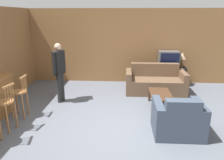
{
  "coord_description": "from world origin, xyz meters",
  "views": [
    {
      "loc": [
        0.18,
        -4.21,
        2.37
      ],
      "look_at": [
        -0.13,
        0.88,
        0.85
      ],
      "focal_mm": 35.0,
      "sensor_mm": 36.0,
      "label": 1
    }
  ],
  "objects_px": {
    "bar_chair_mid": "(5,106)",
    "armchair_near": "(178,120)",
    "tv": "(169,59)",
    "person_by_window": "(59,69)",
    "couch_far": "(155,82)",
    "coffee_table": "(161,96)",
    "table_lamp": "(182,56)",
    "tv_unit": "(167,76)",
    "bar_chair_far": "(19,95)"
  },
  "relations": [
    {
      "from": "couch_far",
      "to": "person_by_window",
      "type": "xyz_separation_m",
      "value": [
        -2.77,
        -0.97,
        0.62
      ]
    },
    {
      "from": "couch_far",
      "to": "table_lamp",
      "type": "height_order",
      "value": "table_lamp"
    },
    {
      "from": "coffee_table",
      "to": "person_by_window",
      "type": "bearing_deg",
      "value": 174.01
    },
    {
      "from": "bar_chair_mid",
      "to": "person_by_window",
      "type": "bearing_deg",
      "value": 67.73
    },
    {
      "from": "table_lamp",
      "to": "person_by_window",
      "type": "distance_m",
      "value": 4.14
    },
    {
      "from": "tv_unit",
      "to": "table_lamp",
      "type": "relative_size",
      "value": 2.36
    },
    {
      "from": "coffee_table",
      "to": "couch_far",
      "type": "bearing_deg",
      "value": 89.18
    },
    {
      "from": "bar_chair_mid",
      "to": "coffee_table",
      "type": "xyz_separation_m",
      "value": [
        3.43,
        1.37,
        -0.21
      ]
    },
    {
      "from": "bar_chair_mid",
      "to": "armchair_near",
      "type": "distance_m",
      "value": 3.59
    },
    {
      "from": "bar_chair_mid",
      "to": "armchair_near",
      "type": "height_order",
      "value": "bar_chair_mid"
    },
    {
      "from": "bar_chair_far",
      "to": "tv_unit",
      "type": "height_order",
      "value": "bar_chair_far"
    },
    {
      "from": "bar_chair_mid",
      "to": "table_lamp",
      "type": "bearing_deg",
      "value": 37.66
    },
    {
      "from": "tv",
      "to": "bar_chair_mid",
      "type": "bearing_deg",
      "value": -139.32
    },
    {
      "from": "bar_chair_mid",
      "to": "couch_far",
      "type": "xyz_separation_m",
      "value": [
        3.45,
        2.63,
        -0.24
      ]
    },
    {
      "from": "bar_chair_mid",
      "to": "bar_chair_far",
      "type": "bearing_deg",
      "value": 89.97
    },
    {
      "from": "bar_chair_mid",
      "to": "tv_unit",
      "type": "relative_size",
      "value": 0.85
    },
    {
      "from": "bar_chair_far",
      "to": "person_by_window",
      "type": "xyz_separation_m",
      "value": [
        0.68,
        1.03,
        0.39
      ]
    },
    {
      "from": "couch_far",
      "to": "table_lamp",
      "type": "bearing_deg",
      "value": 38.89
    },
    {
      "from": "bar_chair_far",
      "to": "couch_far",
      "type": "distance_m",
      "value": 3.99
    },
    {
      "from": "tv",
      "to": "person_by_window",
      "type": "bearing_deg",
      "value": -151.94
    },
    {
      "from": "bar_chair_far",
      "to": "person_by_window",
      "type": "height_order",
      "value": "person_by_window"
    },
    {
      "from": "couch_far",
      "to": "table_lamp",
      "type": "distance_m",
      "value": 1.44
    },
    {
      "from": "bar_chair_mid",
      "to": "couch_far",
      "type": "distance_m",
      "value": 4.34
    },
    {
      "from": "tv_unit",
      "to": "couch_far",
      "type": "bearing_deg",
      "value": -123.54
    },
    {
      "from": "table_lamp",
      "to": "tv_unit",
      "type": "bearing_deg",
      "value": 180.0
    },
    {
      "from": "couch_far",
      "to": "coffee_table",
      "type": "height_order",
      "value": "couch_far"
    },
    {
      "from": "tv_unit",
      "to": "table_lamp",
      "type": "bearing_deg",
      "value": 0.0
    },
    {
      "from": "bar_chair_mid",
      "to": "couch_far",
      "type": "bearing_deg",
      "value": 37.3
    },
    {
      "from": "bar_chair_far",
      "to": "coffee_table",
      "type": "bearing_deg",
      "value": 12.27
    },
    {
      "from": "armchair_near",
      "to": "table_lamp",
      "type": "relative_size",
      "value": 1.93
    },
    {
      "from": "tv_unit",
      "to": "tv",
      "type": "xyz_separation_m",
      "value": [
        0.0,
        -0.0,
        0.6
      ]
    },
    {
      "from": "armchair_near",
      "to": "coffee_table",
      "type": "bearing_deg",
      "value": 96.6
    },
    {
      "from": "couch_far",
      "to": "coffee_table",
      "type": "bearing_deg",
      "value": -90.82
    },
    {
      "from": "tv",
      "to": "person_by_window",
      "type": "distance_m",
      "value": 3.73
    },
    {
      "from": "coffee_table",
      "to": "person_by_window",
      "type": "height_order",
      "value": "person_by_window"
    },
    {
      "from": "table_lamp",
      "to": "person_by_window",
      "type": "relative_size",
      "value": 0.31
    },
    {
      "from": "person_by_window",
      "to": "table_lamp",
      "type": "bearing_deg",
      "value": 25.13
    },
    {
      "from": "table_lamp",
      "to": "bar_chair_mid",
      "type": "bearing_deg",
      "value": -142.34
    },
    {
      "from": "bar_chair_mid",
      "to": "person_by_window",
      "type": "height_order",
      "value": "person_by_window"
    },
    {
      "from": "tv",
      "to": "table_lamp",
      "type": "bearing_deg",
      "value": 0.39
    },
    {
      "from": "couch_far",
      "to": "coffee_table",
      "type": "relative_size",
      "value": 1.79
    },
    {
      "from": "bar_chair_mid",
      "to": "table_lamp",
      "type": "height_order",
      "value": "table_lamp"
    },
    {
      "from": "table_lamp",
      "to": "tv",
      "type": "bearing_deg",
      "value": -179.61
    },
    {
      "from": "armchair_near",
      "to": "coffee_table",
      "type": "relative_size",
      "value": 0.95
    },
    {
      "from": "armchair_near",
      "to": "bar_chair_far",
      "type": "bearing_deg",
      "value": 170.9
    },
    {
      "from": "armchair_near",
      "to": "tv_unit",
      "type": "relative_size",
      "value": 0.82
    },
    {
      "from": "tv",
      "to": "person_by_window",
      "type": "height_order",
      "value": "person_by_window"
    },
    {
      "from": "tv",
      "to": "table_lamp",
      "type": "xyz_separation_m",
      "value": [
        0.46,
        0.0,
        0.1
      ]
    },
    {
      "from": "coffee_table",
      "to": "tv",
      "type": "relative_size",
      "value": 1.51
    },
    {
      "from": "couch_far",
      "to": "person_by_window",
      "type": "distance_m",
      "value": 3.0
    }
  ]
}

